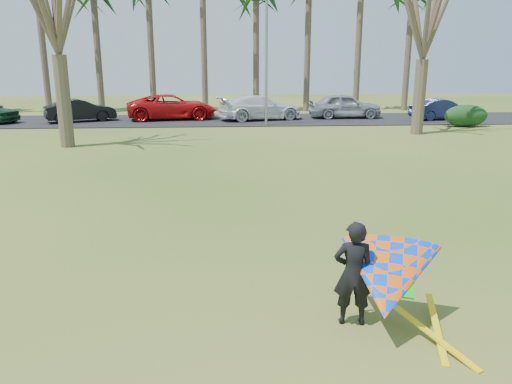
{
  "coord_description": "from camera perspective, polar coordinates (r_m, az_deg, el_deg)",
  "views": [
    {
      "loc": [
        -0.74,
        -8.81,
        3.99
      ],
      "look_at": [
        0.0,
        2.0,
        1.1
      ],
      "focal_mm": 35.0,
      "sensor_mm": 36.0,
      "label": 1
    }
  ],
  "objects": [
    {
      "name": "ground",
      "position": [
        9.7,
        0.82,
        -9.36
      ],
      "size": [
        100.0,
        100.0,
        0.0
      ],
      "primitive_type": "plane",
      "color": "#1F4E11",
      "rests_on": "ground"
    },
    {
      "name": "parking_strip",
      "position": [
        34.05,
        -2.68,
        8.23
      ],
      "size": [
        46.0,
        7.0,
        0.06
      ],
      "primitive_type": "cube",
      "color": "black",
      "rests_on": "ground"
    },
    {
      "name": "bare_tree_right",
      "position": [
        29.0,
        18.93,
        19.27
      ],
      "size": [
        6.27,
        6.27,
        9.21
      ],
      "color": "brown",
      "rests_on": "ground"
    },
    {
      "name": "streetlight",
      "position": [
        30.95,
        1.51,
        15.8
      ],
      "size": [
        2.28,
        0.18,
        8.0
      ],
      "color": "gray",
      "rests_on": "ground"
    },
    {
      "name": "hedge_near",
      "position": [
        33.26,
        22.86,
        8.04
      ],
      "size": [
        2.68,
        1.22,
        1.34
      ],
      "primitive_type": "ellipsoid",
      "color": "#133615",
      "rests_on": "ground"
    },
    {
      "name": "car_1",
      "position": [
        34.76,
        -19.45,
        8.79
      ],
      "size": [
        4.61,
        3.23,
        1.44
      ],
      "primitive_type": "imported",
      "rotation": [
        0.0,
        0.0,
        2.01
      ],
      "color": "black",
      "rests_on": "parking_strip"
    },
    {
      "name": "car_2",
      "position": [
        34.57,
        -9.59,
        9.57
      ],
      "size": [
        6.32,
        3.66,
        1.66
      ],
      "primitive_type": "imported",
      "rotation": [
        0.0,
        0.0,
        1.73
      ],
      "color": "#B60E0F",
      "rests_on": "parking_strip"
    },
    {
      "name": "car_3",
      "position": [
        33.82,
        0.45,
        9.63
      ],
      "size": [
        5.98,
        3.63,
        1.62
      ],
      "primitive_type": "imported",
      "rotation": [
        0.0,
        0.0,
        1.83
      ],
      "color": "silver",
      "rests_on": "parking_strip"
    },
    {
      "name": "car_4",
      "position": [
        35.45,
        10.11,
        9.69
      ],
      "size": [
        4.95,
        2.05,
        1.68
      ],
      "primitive_type": "imported",
      "rotation": [
        0.0,
        0.0,
        1.58
      ],
      "color": "#92969F",
      "rests_on": "parking_strip"
    },
    {
      "name": "car_5",
      "position": [
        36.22,
        20.38,
        8.86
      ],
      "size": [
        4.34,
        2.28,
        1.36
      ],
      "primitive_type": "imported",
      "rotation": [
        0.0,
        0.0,
        1.78
      ],
      "color": "#172046",
      "rests_on": "parking_strip"
    },
    {
      "name": "kite_flyer",
      "position": [
        7.74,
        14.42,
        -9.51
      ],
      "size": [
        2.13,
        2.39,
        2.02
      ],
      "color": "black",
      "rests_on": "ground"
    }
  ]
}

